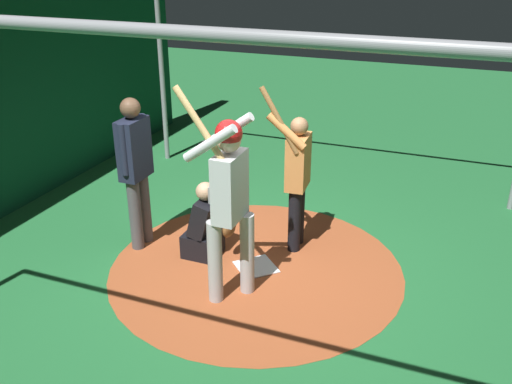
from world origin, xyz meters
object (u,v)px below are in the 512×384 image
at_px(home_plate, 256,267).
at_px(batter, 229,193).
at_px(visitor, 297,175).
at_px(catcher, 206,227).
at_px(umpire, 136,165).

relative_size(home_plate, batter, 0.19).
distance_m(batter, visitor, 1.30).
relative_size(batter, catcher, 2.38).
xyz_separation_m(batter, catcher, (-0.60, 0.65, -0.82)).
bearing_deg(visitor, umpire, -164.86).
bearing_deg(batter, catcher, 132.67).
height_order(batter, umpire, batter).
relative_size(home_plate, catcher, 0.45).
distance_m(batter, umpire, 1.58).
bearing_deg(umpire, visitor, 19.84).
distance_m(batter, catcher, 1.21).
bearing_deg(home_plate, catcher, 174.76).
distance_m(catcher, visitor, 1.23).
relative_size(catcher, visitor, 0.47).
bearing_deg(umpire, batter, -22.57).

